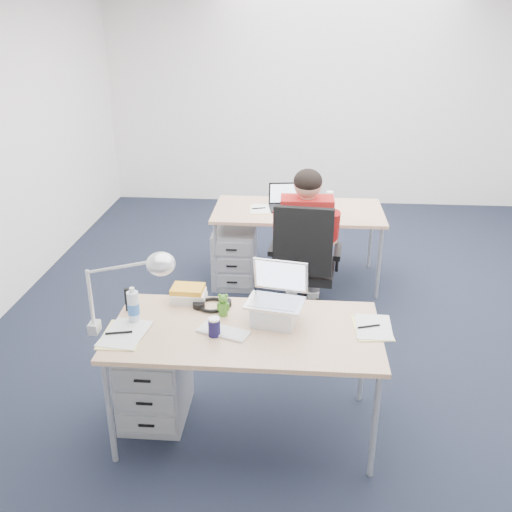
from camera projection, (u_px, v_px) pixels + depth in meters
The scene contains 24 objects.
floor at pixel (346, 330), 4.79m from camera, with size 7.00×7.00×0.00m, color black.
room at pixel (361, 124), 4.11m from camera, with size 6.02×7.02×2.80m.
desk_near at pixel (245, 336), 3.40m from camera, with size 1.60×0.80×0.73m.
desk_far at pixel (298, 214), 5.43m from camera, with size 1.60×0.80×0.73m.
office_chair at pixel (303, 292), 4.74m from camera, with size 0.77×0.77×1.12m.
seated_person at pixel (305, 244), 4.77m from camera, with size 0.42×0.73×1.34m.
drawer_pedestal_near at pixel (155, 379), 3.68m from camera, with size 0.40×0.50×0.55m, color #A3A5A9.
drawer_pedestal_far at pixel (235, 256), 5.53m from camera, with size 0.40×0.50×0.55m, color #A3A5A9.
silver_laptop at pixel (275, 296), 3.38m from camera, with size 0.34×0.27×0.36m, color silver, non-canonical shape.
wireless_keyboard at pixel (224, 332), 3.34m from camera, with size 0.30×0.12×0.02m, color white.
computer_mouse at pixel (257, 323), 3.41m from camera, with size 0.05×0.08×0.03m, color white.
headphones at pixel (212, 304), 3.62m from camera, with size 0.25×0.19×0.04m, color black, non-canonical shape.
can_koozie at pixel (214, 327), 3.29m from camera, with size 0.07×0.07×0.11m, color #17143F.
water_bottle at pixel (133, 305), 3.42m from camera, with size 0.07×0.07×0.23m, color silver.
bear_figurine at pixel (223, 304), 3.50m from camera, with size 0.08×0.06×0.15m, color #2C741F, non-canonical shape.
book_stack at pixel (189, 294), 3.69m from camera, with size 0.22×0.17×0.10m, color silver.
cordless_phone at pixel (129, 299), 3.56m from camera, with size 0.04×0.03×0.15m, color black.
papers_left at pixel (123, 335), 3.31m from camera, with size 0.23×0.33×0.01m, color #FFF893.
papers_right at pixel (372, 328), 3.38m from camera, with size 0.21×0.30×0.01m, color #FFF893.
sunglasses at pixel (279, 308), 3.59m from camera, with size 0.10×0.05×0.02m, color black, non-canonical shape.
desk_lamp at pixel (118, 292), 3.22m from camera, with size 0.48×0.17×0.54m, color silver, non-canonical shape.
dark_laptop at pixel (288, 197), 5.37m from camera, with size 0.34×0.33×0.25m, color black, non-canonical shape.
far_cup at pixel (330, 197), 5.59m from camera, with size 0.08×0.08×0.11m, color white.
far_papers at pixel (261, 209), 5.40m from camera, with size 0.20×0.28×0.01m, color white.
Camera 1 is at (-0.44, -4.20, 2.47)m, focal length 40.00 mm.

